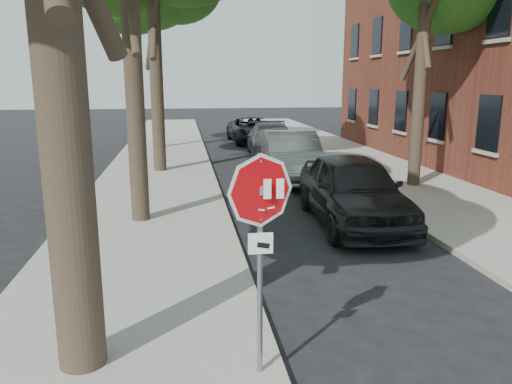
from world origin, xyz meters
TOP-DOWN VIEW (x-y plane):
  - ground at (0.00, 0.00)m, footprint 120.00×120.00m
  - sidewalk_left at (-2.50, 12.00)m, footprint 4.00×55.00m
  - sidewalk_right at (6.00, 12.00)m, footprint 4.00×55.00m
  - curb_left at (-0.45, 12.00)m, footprint 0.12×55.00m
  - curb_right at (3.95, 12.00)m, footprint 0.12×55.00m
  - stop_sign at (-0.70, -0.03)m, footprint 0.76×0.34m
  - tree_far at (-2.72, 21.11)m, footprint 5.29×4.91m
  - car_a at (2.60, 6.27)m, footprint 2.24×5.12m
  - car_b at (2.30, 11.99)m, footprint 2.15×5.30m
  - car_c at (2.60, 17.53)m, footprint 2.49×5.41m
  - car_d at (2.46, 23.07)m, footprint 2.62×5.29m

SIDE VIEW (x-z plane):
  - ground at x=0.00m, z-range 0.00..0.00m
  - sidewalk_left at x=-2.50m, z-range 0.00..0.12m
  - sidewalk_right at x=6.00m, z-range 0.00..0.12m
  - curb_left at x=-0.45m, z-range 0.00..0.13m
  - curb_right at x=3.95m, z-range 0.00..0.13m
  - car_d at x=2.46m, z-range 0.00..1.44m
  - car_c at x=2.60m, z-range 0.00..1.53m
  - car_b at x=2.30m, z-range 0.00..1.71m
  - car_a at x=2.60m, z-range 0.00..1.72m
  - stop_sign at x=-0.70m, z-range 0.64..3.25m
  - tree_far at x=-2.72m, z-range 2.55..11.88m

